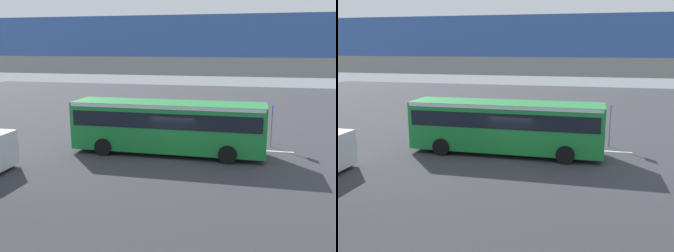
{
  "view_description": "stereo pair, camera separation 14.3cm",
  "coord_description": "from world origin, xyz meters",
  "views": [
    {
      "loc": [
        -4.21,
        20.72,
        6.43
      ],
      "look_at": [
        0.66,
        -0.99,
        1.6
      ],
      "focal_mm": 39.58,
      "sensor_mm": 36.0,
      "label": 1
    },
    {
      "loc": [
        -4.35,
        20.68,
        6.43
      ],
      "look_at": [
        0.66,
        -0.99,
        1.6
      ],
      "focal_mm": 39.58,
      "sensor_mm": 36.0,
      "label": 2
    }
  ],
  "objects": [
    {
      "name": "traffic_sign",
      "position": [
        -5.63,
        -3.47,
        1.89
      ],
      "size": [
        0.08,
        0.6,
        2.8
      ],
      "color": "slate",
      "rests_on": "ground"
    },
    {
      "name": "ground",
      "position": [
        0.0,
        0.0,
        0.0
      ],
      "size": [
        80.0,
        80.0,
        0.0
      ],
      "primitive_type": "plane",
      "color": "#38383D"
    },
    {
      "name": "lane_dash_left",
      "position": [
        -2.0,
        -2.39,
        0.0
      ],
      "size": [
        2.0,
        0.2,
        0.01
      ],
      "primitive_type": "cube",
      "color": "silver",
      "rests_on": "ground"
    },
    {
      "name": "lane_dash_leftmost",
      "position": [
        -6.0,
        -2.39,
        0.0
      ],
      "size": [
        2.0,
        0.2,
        0.01
      ],
      "primitive_type": "cube",
      "color": "silver",
      "rests_on": "ground"
    },
    {
      "name": "lane_dash_centre",
      "position": [
        2.0,
        -2.39,
        0.0
      ],
      "size": [
        2.0,
        0.2,
        0.01
      ],
      "primitive_type": "cube",
      "color": "silver",
      "rests_on": "ground"
    },
    {
      "name": "pedestrian_overpass",
      "position": [
        0.0,
        9.47,
        5.45
      ],
      "size": [
        30.85,
        2.6,
        7.24
      ],
      "color": "gray",
      "rests_on": "ground"
    },
    {
      "name": "city_bus",
      "position": [
        0.57,
        -0.52,
        1.88
      ],
      "size": [
        11.54,
        2.85,
        3.15
      ],
      "color": "#1E8C38",
      "rests_on": "ground"
    },
    {
      "name": "lane_dash_right",
      "position": [
        6.0,
        -2.39,
        0.0
      ],
      "size": [
        2.0,
        0.2,
        0.01
      ],
      "primitive_type": "cube",
      "color": "silver",
      "rests_on": "ground"
    }
  ]
}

